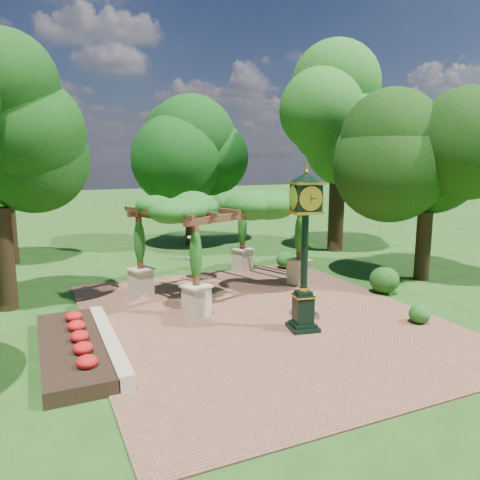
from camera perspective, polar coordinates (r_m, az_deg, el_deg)
name	(u,v)px	position (r m, az deg, el deg)	size (l,w,h in m)	color
ground	(276,329)	(13.72, 4.38, -10.80)	(120.00, 120.00, 0.00)	#1E4714
brick_plaza	(260,318)	(14.54, 2.47, -9.45)	(10.00, 12.00, 0.04)	brown
border_wall	(109,342)	(12.73, -15.70, -11.92)	(0.35, 5.00, 0.40)	#C6B793
flower_bed	(72,349)	(12.65, -19.82, -12.38)	(1.50, 5.00, 0.36)	red
pedestal_clock	(305,237)	(12.98, 7.92, 0.34)	(1.04, 1.04, 4.53)	black
pergola	(223,208)	(16.84, -2.12, 3.88)	(6.83, 5.52, 3.72)	beige
sundial	(193,250)	(22.47, -5.70, -1.17)	(0.73, 0.73, 1.12)	#9C9C94
shrub_front	(420,314)	(14.95, 21.04, -8.39)	(0.62, 0.62, 0.56)	#1D5919
shrub_mid	(384,280)	(17.68, 17.18, -4.65)	(1.05, 1.05, 0.95)	#194814
shrub_back	(286,260)	(20.64, 5.61, -2.41)	(0.83, 0.83, 0.75)	#246A1E
tree_west_far	(3,157)	(23.62, -26.89, 8.97)	(3.45, 3.45, 7.08)	#312113
tree_north	(191,148)	(25.99, -6.04, 11.09)	(4.67, 4.67, 7.77)	#362115
tree_east_far	(340,114)	(24.71, 12.07, 14.80)	(4.89, 4.89, 10.18)	black
tree_east_near	(429,157)	(19.74, 22.09, 9.33)	(4.43, 4.43, 7.06)	#302213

